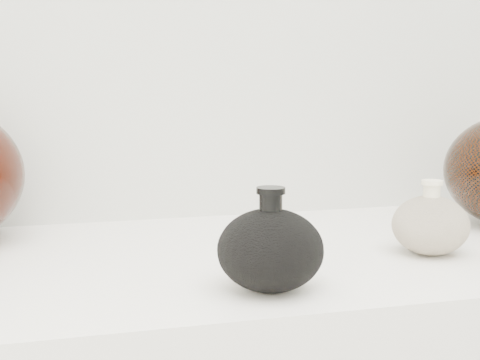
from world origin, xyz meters
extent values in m
cube|color=white|center=(0.00, 0.95, 0.89)|extent=(1.20, 0.50, 0.03)
ellipsoid|color=black|center=(-0.04, 0.78, 0.94)|extent=(0.13, 0.13, 0.09)
cylinder|color=black|center=(-0.04, 0.78, 1.00)|extent=(0.03, 0.03, 0.03)
cylinder|color=black|center=(-0.04, 0.78, 1.01)|extent=(0.03, 0.03, 0.01)
ellipsoid|color=beige|center=(0.21, 0.87, 0.94)|extent=(0.12, 0.12, 0.08)
cylinder|color=beige|center=(0.21, 0.87, 0.98)|extent=(0.03, 0.03, 0.02)
cylinder|color=beige|center=(0.21, 0.87, 0.99)|extent=(0.03, 0.03, 0.01)
camera|label=1|loc=(-0.26, 0.12, 1.12)|focal=50.00mm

